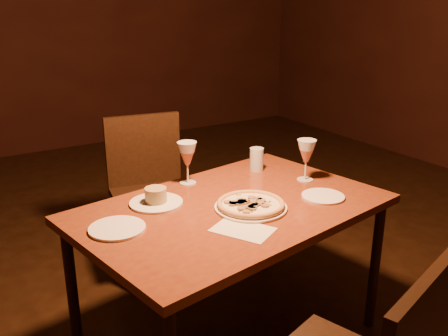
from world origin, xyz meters
TOP-DOWN VIEW (x-y plane):
  - floor at (0.00, 0.00)m, footprint 7.00×7.00m
  - dining_table at (-0.04, -0.07)m, footprint 1.39×1.02m
  - chair_far at (-0.06, 0.75)m, footprint 0.50×0.50m
  - pizza_plate at (0.00, -0.14)m, footprint 0.30×0.30m
  - ramekin_saucer at (-0.31, 0.11)m, footprint 0.23×0.23m
  - wine_glass_far at (-0.08, 0.26)m, footprint 0.09×0.09m
  - wine_glass_right at (0.42, 0.00)m, footprint 0.09×0.09m
  - water_tumbler at (0.30, 0.24)m, footprint 0.07×0.07m
  - side_plate_left at (-0.54, -0.04)m, footprint 0.21×0.21m
  - side_plate_near at (0.34, -0.21)m, footprint 0.19×0.19m
  - menu_card at (-0.14, -0.29)m, footprint 0.24×0.27m

SIDE VIEW (x-z plane):
  - floor at x=0.00m, z-range 0.00..0.00m
  - chair_far at x=-0.06m, z-range 0.06..0.94m
  - dining_table at x=-0.04m, z-range 0.28..0.97m
  - menu_card at x=-0.14m, z-range 0.68..0.69m
  - side_plate_near at x=0.34m, z-range 0.68..0.69m
  - side_plate_left at x=-0.54m, z-range 0.68..0.69m
  - pizza_plate at x=0.00m, z-range 0.68..0.72m
  - ramekin_saucer at x=-0.31m, z-range 0.67..0.74m
  - water_tumbler at x=0.30m, z-range 0.68..0.80m
  - wine_glass_right at x=0.42m, z-range 0.68..0.88m
  - wine_glass_far at x=-0.08m, z-range 0.68..0.88m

